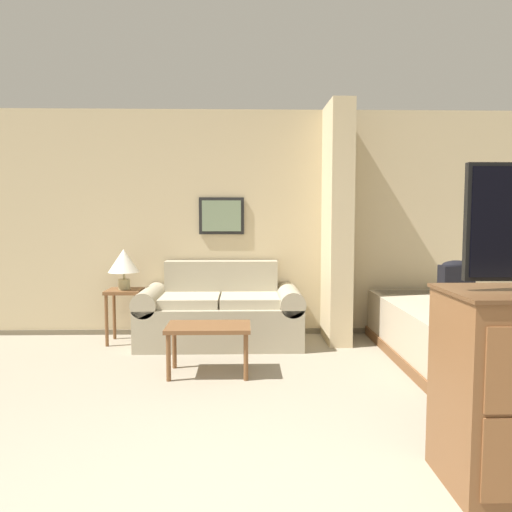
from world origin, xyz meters
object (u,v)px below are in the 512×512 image
object	(u,v)px
table_lamp	(124,262)
coffee_table	(209,332)
couch	(220,314)
backpack	(456,284)
bed	(466,331)

from	to	relation	value
table_lamp	coffee_table	bearing A→B (deg)	-48.28
coffee_table	table_lamp	xyz separation A→B (m)	(-0.99, 1.12, 0.51)
couch	backpack	distance (m)	2.42
table_lamp	couch	bearing A→B (deg)	-2.59
table_lamp	backpack	distance (m)	3.39
bed	couch	bearing A→B (deg)	165.46
coffee_table	bed	xyz separation A→B (m)	(2.48, 0.44, -0.11)
bed	backpack	xyz separation A→B (m)	(-0.21, -0.23, 0.49)
table_lamp	backpack	bearing A→B (deg)	-15.49
coffee_table	table_lamp	distance (m)	1.58
coffee_table	couch	bearing A→B (deg)	87.14
coffee_table	table_lamp	size ratio (longest dim) A/B	1.66
bed	backpack	size ratio (longest dim) A/B	4.54
table_lamp	backpack	size ratio (longest dim) A/B	0.98
backpack	couch	bearing A→B (deg)	158.86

